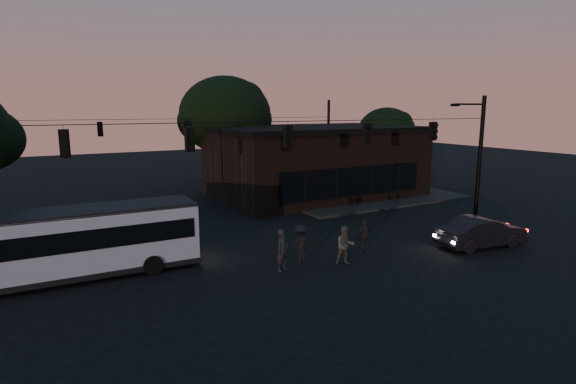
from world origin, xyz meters
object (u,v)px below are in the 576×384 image
pedestrian_c (364,236)px  pedestrian_a (282,250)px  pedestrian_d (301,244)px  pedestrian_b (345,245)px  building (314,161)px  bus (70,241)px  car (482,232)px

pedestrian_c → pedestrian_a: bearing=0.3°
pedestrian_d → pedestrian_a: bearing=20.3°
pedestrian_b → pedestrian_d: bearing=166.3°
building → bus: size_ratio=1.53×
pedestrian_a → pedestrian_c: (4.53, 0.21, -0.08)m
pedestrian_b → pedestrian_c: 1.97m
bus → car: size_ratio=2.20×
building → bus: building is taller
bus → pedestrian_b: (10.62, -3.97, -0.72)m
pedestrian_b → pedestrian_a: bearing=-171.9°
pedestrian_c → pedestrian_d: pedestrian_d is taller
pedestrian_c → building: bearing=-115.2°
pedestrian_b → pedestrian_c: (1.77, 0.87, -0.05)m
car → pedestrian_b: bearing=88.0°
building → pedestrian_c: size_ratio=9.48×
bus → pedestrian_b: bus is taller
building → car: size_ratio=3.36×
pedestrian_a → building: bearing=29.3°
bus → pedestrian_b: bearing=-19.5°
pedestrian_b → pedestrian_d: size_ratio=0.99×
pedestrian_a → car: bearing=-34.4°
bus → pedestrian_c: (12.39, -3.10, -0.77)m
car → pedestrian_a: 10.37m
bus → pedestrian_a: bus is taller
pedestrian_a → bus: bearing=133.2°
building → pedestrian_c: (-5.67, -13.44, -1.90)m
pedestrian_c → pedestrian_b: bearing=23.9°
pedestrian_c → car: bearing=157.5°
car → pedestrian_a: size_ratio=2.57×
bus → pedestrian_c: 12.80m
car → pedestrian_a: (-10.19, 1.87, 0.14)m
pedestrian_b → car: bearing=12.3°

